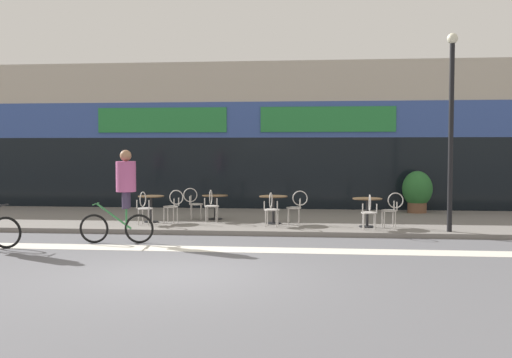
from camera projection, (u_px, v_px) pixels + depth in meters
The scene contains 19 objects.
ground_plane at pixel (174, 273), 10.35m from camera, with size 120.00×120.00×0.00m, color #5B5B60.
sidewalk_slab at pixel (232, 220), 17.55m from camera, with size 40.00×5.50×0.12m, color slate.
storefront_facade at pixel (250, 138), 22.11m from camera, with size 40.00×4.06×5.08m.
bike_lane_stripe at pixel (202, 249), 12.83m from camera, with size 36.00×0.70×0.01m, color silver.
bistro_table_0 at pixel (151, 203), 16.48m from camera, with size 0.71×0.71×0.73m.
bistro_table_1 at pixel (215, 202), 17.13m from camera, with size 0.74×0.74×0.70m.
bistro_table_2 at pixel (273, 204), 16.17m from camera, with size 0.77×0.77×0.75m.
bistro_table_3 at pixel (367, 206), 15.47m from camera, with size 0.76×0.76×0.75m.
cafe_chair_0_near at pixel (144, 206), 15.86m from camera, with size 0.44×0.59×0.90m.
cafe_chair_0_side at pixel (173, 204), 16.41m from camera, with size 0.60×0.45×0.90m.
cafe_chair_1_near at pixel (211, 203), 16.51m from camera, with size 0.41×0.58×0.90m.
cafe_chair_1_side at pixel (194, 201), 17.18m from camera, with size 0.59×0.44×0.90m.
cafe_chair_2_near at pixel (271, 207), 15.56m from camera, with size 0.43×0.59×0.90m.
cafe_chair_2_side at pixel (297, 205), 16.11m from camera, with size 0.58×0.40×0.90m.
cafe_chair_3_near at pixel (369, 210), 14.85m from camera, with size 0.40×0.57×0.90m.
cafe_chair_3_side at pixel (392, 207), 15.41m from camera, with size 0.59×0.43×0.90m.
planter_pot at pixel (417, 191), 18.91m from camera, with size 0.94×0.94×1.32m.
lamp_post at pixel (451, 117), 14.50m from camera, with size 0.26×0.26×4.82m.
cyclist_0 at pixel (124, 188), 13.55m from camera, with size 1.70×0.54×2.12m.
Camera 1 is at (2.44, -10.06, 2.17)m, focal length 42.00 mm.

